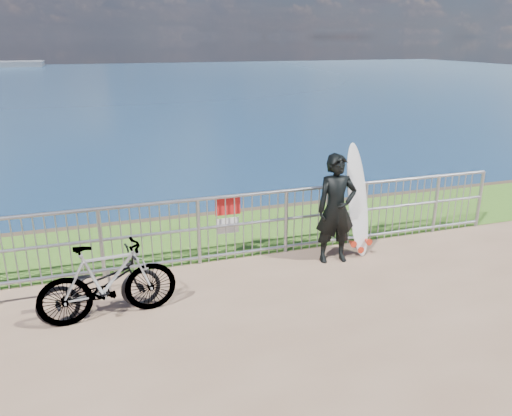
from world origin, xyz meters
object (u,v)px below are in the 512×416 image
object	(u,v)px
surfer	(336,209)
surfboard	(358,205)
bicycle_far	(108,281)
bicycle_near	(100,286)

from	to	relation	value
surfer	surfboard	distance (m)	0.48
bicycle_far	bicycle_near	bearing A→B (deg)	38.53
surfer	bicycle_far	world-z (taller)	surfer
surfer	bicycle_far	distance (m)	3.68
surfer	bicycle_near	size ratio (longest dim) A/B	1.12
surfer	surfboard	xyz separation A→B (m)	(0.47, 0.13, -0.02)
surfboard	bicycle_near	distance (m)	4.25
surfer	bicycle_far	bearing A→B (deg)	-162.47
bicycle_far	surfer	bearing A→B (deg)	-83.34
surfer	surfboard	bearing A→B (deg)	21.84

